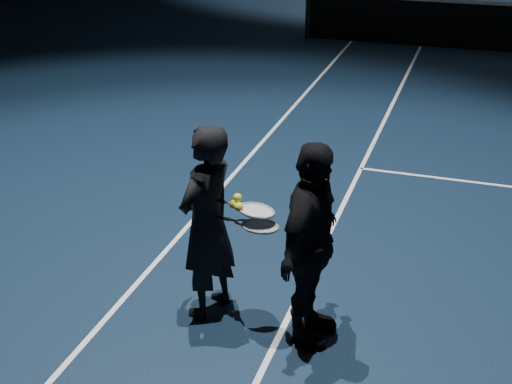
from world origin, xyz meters
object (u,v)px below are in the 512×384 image
player_a (207,223)px  racket_lower (260,226)px  racket_upper (256,211)px  tennis_balls (237,203)px  player_b (310,245)px

player_a → racket_lower: player_a is taller
racket_upper → tennis_balls: 0.16m
player_b → tennis_balls: player_b is taller
player_a → player_b: size_ratio=1.00×
racket_lower → racket_upper: 0.12m
player_b → racket_upper: player_b is taller
racket_upper → tennis_balls: size_ratio=5.67×
racket_lower → racket_upper: racket_upper is taller
player_b → racket_upper: (-0.44, 0.09, 0.17)m
player_b → racket_upper: bearing=85.2°
player_b → racket_upper: size_ratio=2.33×
racket_lower → player_a: bearing=180.0°
tennis_balls → player_a: bearing=174.6°
player_b → racket_lower: size_ratio=2.33×
player_b → tennis_balls: size_ratio=13.22×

